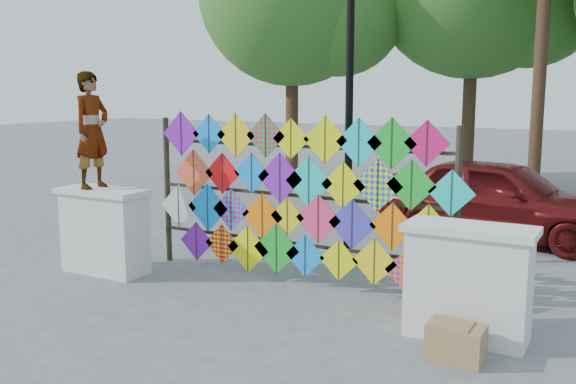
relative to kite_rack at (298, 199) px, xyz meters
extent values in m
plane|color=gray|center=(-0.10, -0.72, -1.22)|extent=(80.00, 80.00, 0.00)
cube|color=white|center=(-2.80, -0.92, -0.62)|extent=(1.30, 0.55, 1.20)
cube|color=white|center=(-2.80, -0.92, 0.02)|extent=(1.40, 0.65, 0.08)
cube|color=white|center=(2.60, -0.92, -0.62)|extent=(1.30, 0.55, 1.20)
cube|color=white|center=(2.60, -0.92, 0.02)|extent=(1.40, 0.65, 0.08)
cylinder|color=black|center=(-2.40, 0.08, -0.07)|extent=(0.09, 0.09, 2.30)
cylinder|color=black|center=(2.20, 0.08, -0.07)|extent=(0.09, 0.09, 2.30)
cube|color=black|center=(-0.10, 0.08, -0.67)|extent=(4.60, 0.04, 0.04)
cube|color=black|center=(-0.10, 0.08, 0.03)|extent=(4.60, 0.04, 0.04)
cube|color=black|center=(-0.10, 0.08, 0.73)|extent=(4.60, 0.04, 0.04)
cube|color=purple|center=(-2.05, 0.02, 0.85)|extent=(0.68, 0.01, 0.68)
cube|color=black|center=(-2.05, 0.01, 0.85)|extent=(0.01, 0.01, 0.67)
cube|color=#0B89F8|center=(-1.52, 0.02, 0.86)|extent=(0.59, 0.01, 0.59)
cube|color=black|center=(-1.52, 0.01, 0.86)|extent=(0.01, 0.01, 0.58)
cube|color=yellow|center=(-1.04, 0.02, 0.85)|extent=(0.66, 0.01, 0.66)
cube|color=black|center=(-1.04, 0.01, 0.85)|extent=(0.01, 0.01, 0.65)
cube|color=#CA135D|center=(-0.54, 0.02, 0.87)|extent=(0.64, 0.01, 0.64)
cube|color=black|center=(-0.54, 0.01, 0.87)|extent=(0.01, 0.01, 0.63)
cube|color=#EAED09|center=(-0.12, 0.02, 0.84)|extent=(0.57, 0.01, 0.57)
cube|color=black|center=(-0.12, 0.01, 0.84)|extent=(0.01, 0.01, 0.56)
cube|color=#EAED09|center=(0.40, 0.02, 0.84)|extent=(0.66, 0.01, 0.66)
cube|color=black|center=(0.40, 0.01, 0.84)|extent=(0.01, 0.01, 0.65)
cube|color=#0CCFCA|center=(0.89, 0.02, 0.83)|extent=(0.65, 0.01, 0.65)
cube|color=black|center=(0.89, 0.01, 0.83)|extent=(0.01, 0.01, 0.64)
cube|color=green|center=(1.35, 0.02, 0.83)|extent=(0.68, 0.01, 0.68)
cube|color=black|center=(1.35, 0.01, 0.83)|extent=(0.01, 0.01, 0.66)
cube|color=#CA135D|center=(1.81, 0.02, 0.85)|extent=(0.59, 0.01, 0.59)
cube|color=black|center=(1.81, 0.01, 0.85)|extent=(0.01, 0.01, 0.58)
cube|color=#F03469|center=(-1.79, -0.02, 0.26)|extent=(0.72, 0.01, 0.72)
cube|color=black|center=(-1.79, -0.03, 0.26)|extent=(0.01, 0.01, 0.70)
cube|color=red|center=(-1.26, -0.02, 0.28)|extent=(0.62, 0.01, 0.62)
cube|color=black|center=(-1.26, -0.03, 0.28)|extent=(0.01, 0.01, 0.61)
cube|color=#0B89F8|center=(-0.75, -0.02, 0.32)|extent=(0.59, 0.01, 0.59)
cube|color=black|center=(-0.75, -0.03, 0.32)|extent=(0.01, 0.01, 0.58)
cube|color=purple|center=(-0.28, -0.02, 0.28)|extent=(0.73, 0.01, 0.73)
cube|color=black|center=(-0.28, -0.03, 0.28)|extent=(0.01, 0.01, 0.71)
cube|color=#0CCFCA|center=(0.18, -0.02, 0.26)|extent=(0.72, 0.01, 0.72)
cube|color=black|center=(0.18, -0.03, 0.26)|extent=(0.01, 0.01, 0.71)
cube|color=#EAED09|center=(0.69, -0.02, 0.24)|extent=(0.65, 0.01, 0.65)
cube|color=black|center=(0.69, -0.03, 0.24)|extent=(0.01, 0.01, 0.64)
cube|color=blue|center=(1.19, -0.02, 0.28)|extent=(0.70, 0.01, 0.70)
cube|color=black|center=(1.19, -0.03, 0.28)|extent=(0.01, 0.01, 0.69)
cube|color=green|center=(1.64, -0.02, 0.31)|extent=(0.66, 0.01, 0.66)
cube|color=black|center=(1.64, -0.03, 0.31)|extent=(0.01, 0.01, 0.65)
cube|color=#0CCFCA|center=(2.15, -0.02, 0.25)|extent=(0.60, 0.01, 0.60)
cube|color=black|center=(2.15, -0.03, 0.25)|extent=(0.01, 0.01, 0.59)
cube|color=silver|center=(-2.07, -0.06, -0.27)|extent=(0.68, 0.01, 0.68)
cube|color=black|center=(-2.07, -0.07, -0.27)|extent=(0.01, 0.01, 0.66)
cube|color=#0B89F8|center=(-1.51, -0.06, -0.25)|extent=(0.73, 0.01, 0.73)
cube|color=black|center=(-1.51, -0.07, -0.25)|extent=(0.01, 0.01, 0.72)
cube|color=#CA135D|center=(-1.09, -0.06, -0.25)|extent=(0.64, 0.01, 0.64)
cube|color=black|center=(-1.09, -0.07, -0.25)|extent=(0.01, 0.01, 0.63)
cube|color=orange|center=(-0.55, -0.06, -0.29)|extent=(0.68, 0.01, 0.68)
cube|color=black|center=(-0.55, -0.07, -0.29)|extent=(0.01, 0.01, 0.67)
cube|color=yellow|center=(-0.14, -0.06, -0.26)|extent=(0.54, 0.01, 0.54)
cube|color=black|center=(-0.14, -0.07, -0.26)|extent=(0.01, 0.01, 0.53)
cube|color=#F03469|center=(0.35, -0.06, -0.24)|extent=(0.69, 0.01, 0.69)
cube|color=black|center=(0.35, -0.07, -0.24)|extent=(0.01, 0.01, 0.68)
cube|color=purple|center=(0.85, -0.06, -0.26)|extent=(0.69, 0.01, 0.69)
cube|color=black|center=(0.85, -0.07, -0.26)|extent=(0.01, 0.01, 0.68)
cube|color=orange|center=(1.41, -0.06, -0.24)|extent=(0.64, 0.01, 0.64)
cube|color=black|center=(1.41, -0.07, -0.24)|extent=(0.01, 0.01, 0.62)
cube|color=#EAED09|center=(1.89, -0.06, -0.26)|extent=(0.72, 0.01, 0.72)
cube|color=black|center=(1.89, -0.07, -0.26)|extent=(0.01, 0.01, 0.70)
cube|color=purple|center=(-1.71, -0.10, -0.78)|extent=(0.60, 0.01, 0.60)
cube|color=black|center=(-1.71, -0.11, -0.78)|extent=(0.01, 0.01, 0.59)
cube|color=yellow|center=(-1.23, -0.10, -0.77)|extent=(0.60, 0.01, 0.60)
cube|color=black|center=(-1.23, -0.11, -0.77)|extent=(0.01, 0.01, 0.59)
cube|color=#EAED09|center=(-0.78, -0.10, -0.79)|extent=(0.70, 0.01, 0.70)
cube|color=black|center=(-0.78, -0.11, -0.79)|extent=(0.01, 0.01, 0.69)
cube|color=green|center=(-0.29, -0.10, -0.74)|extent=(0.74, 0.01, 0.74)
cube|color=black|center=(-0.29, -0.11, -0.74)|extent=(0.01, 0.01, 0.73)
cube|color=#0B89F8|center=(0.17, -0.10, -0.77)|extent=(0.61, 0.01, 0.61)
cube|color=black|center=(0.17, -0.11, -0.77)|extent=(0.01, 0.01, 0.60)
cube|color=#EAED09|center=(0.68, -0.10, -0.77)|extent=(0.58, 0.01, 0.58)
cube|color=black|center=(0.68, -0.11, -0.77)|extent=(0.01, 0.01, 0.57)
cube|color=yellow|center=(1.19, -0.10, -0.73)|extent=(0.64, 0.01, 0.64)
cube|color=black|center=(1.19, -0.11, -0.73)|extent=(0.01, 0.01, 0.63)
cube|color=purple|center=(1.67, -0.10, -0.80)|extent=(0.67, 0.01, 0.67)
cube|color=black|center=(1.67, -0.11, -0.80)|extent=(0.01, 0.01, 0.66)
cube|color=#F03469|center=(2.19, -0.10, -0.79)|extent=(0.70, 0.01, 0.70)
cube|color=black|center=(2.19, -0.11, -0.79)|extent=(0.01, 0.01, 0.69)
cylinder|color=#4B2E20|center=(-4.60, 8.28, 0.71)|extent=(0.36, 0.36, 3.85)
sphere|color=#315F1E|center=(-3.30, 8.58, 3.67)|extent=(3.64, 3.64, 3.64)
cylinder|color=#4B2E20|center=(-0.10, 10.28, 0.84)|extent=(0.36, 0.36, 4.12)
cylinder|color=#4B2E20|center=(2.10, 7.28, 1.53)|extent=(0.28, 0.28, 5.50)
imported|color=#99999E|center=(-2.96, -0.92, 0.92)|extent=(0.42, 0.63, 1.72)
imported|color=#5D1012|center=(1.96, 4.24, -0.47)|extent=(4.63, 2.41, 1.50)
cylinder|color=black|center=(0.20, 1.28, 0.88)|extent=(0.12, 0.12, 4.20)
cube|color=olive|center=(2.59, -1.55, -1.03)|extent=(0.43, 0.38, 0.38)
cube|color=olive|center=(2.72, -1.57, -1.04)|extent=(0.44, 0.40, 0.37)
camera|label=1|loc=(4.15, -7.82, 1.52)|focal=40.00mm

